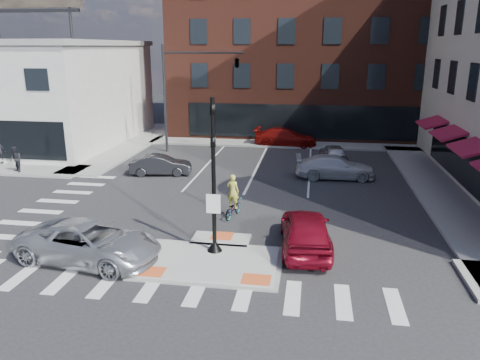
% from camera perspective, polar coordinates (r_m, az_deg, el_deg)
% --- Properties ---
extents(ground, '(120.00, 120.00, 0.00)m').
position_cam_1_polar(ground, '(18.30, -3.35, -9.43)').
color(ground, '#28282B').
rests_on(ground, ground).
extents(refuge_island, '(5.40, 4.65, 0.13)m').
position_cam_1_polar(refuge_island, '(18.05, -3.53, -9.64)').
color(refuge_island, gray).
rests_on(refuge_island, ground).
extents(sidewalk_nw, '(23.50, 20.50, 0.15)m').
position_cam_1_polar(sidewalk_nw, '(38.24, -23.50, 2.93)').
color(sidewalk_nw, gray).
rests_on(sidewalk_nw, ground).
extents(sidewalk_e, '(3.00, 24.00, 0.15)m').
position_cam_1_polar(sidewalk_e, '(28.19, 23.36, -1.36)').
color(sidewalk_e, gray).
rests_on(sidewalk_e, ground).
extents(sidewalk_n, '(26.00, 3.00, 0.15)m').
position_cam_1_polar(sidewalk_n, '(38.92, 7.91, 4.32)').
color(sidewalk_n, gray).
rests_on(sidewalk_n, ground).
extents(building_nw, '(20.40, 16.40, 14.40)m').
position_cam_1_polar(building_nw, '(44.41, -26.67, 9.66)').
color(building_nw, beige).
rests_on(building_nw, ground).
extents(building_n, '(24.40, 18.40, 15.50)m').
position_cam_1_polar(building_n, '(48.12, 8.57, 15.77)').
color(building_n, '#53241A').
rests_on(building_n, ground).
extents(building_far_left, '(10.00, 12.00, 10.00)m').
position_cam_1_polar(building_far_left, '(68.61, 2.67, 13.60)').
color(building_far_left, slate).
rests_on(building_far_left, ground).
extents(building_far_right, '(12.00, 12.00, 12.00)m').
position_cam_1_polar(building_far_right, '(70.36, 13.78, 14.05)').
color(building_far_right, brown).
rests_on(building_far_right, ground).
extents(signal_pole, '(0.60, 0.60, 5.98)m').
position_cam_1_polar(signal_pole, '(17.78, -3.21, -2.02)').
color(signal_pole, black).
rests_on(signal_pole, refuge_island).
extents(mast_arm_signal, '(6.10, 2.24, 8.00)m').
position_cam_1_polar(mast_arm_signal, '(34.89, -2.83, 13.28)').
color(mast_arm_signal, black).
rests_on(mast_arm_signal, ground).
extents(silver_suv, '(5.77, 3.31, 1.52)m').
position_cam_1_polar(silver_suv, '(18.57, -17.88, -7.26)').
color(silver_suv, silver).
rests_on(silver_suv, ground).
extents(red_sedan, '(2.33, 4.95, 1.64)m').
position_cam_1_polar(red_sedan, '(18.84, 8.02, -6.08)').
color(red_sedan, maroon).
rests_on(red_sedan, ground).
extents(white_pickup, '(4.97, 2.31, 1.41)m').
position_cam_1_polar(white_pickup, '(29.33, 11.53, 1.57)').
color(white_pickup, silver).
rests_on(white_pickup, ground).
extents(bg_car_dark, '(4.01, 2.03, 1.26)m').
position_cam_1_polar(bg_car_dark, '(29.94, -9.64, 1.82)').
color(bg_car_dark, '#242428').
rests_on(bg_car_dark, ground).
extents(bg_car_silver, '(2.07, 4.10, 1.34)m').
position_cam_1_polar(bg_car_silver, '(33.18, 11.30, 3.19)').
color(bg_car_silver, '#A4A6AB').
rests_on(bg_car_silver, ground).
extents(bg_car_red, '(5.10, 2.28, 1.45)m').
position_cam_1_polar(bg_car_red, '(38.36, 5.56, 5.22)').
color(bg_car_red, maroon).
rests_on(bg_car_red, ground).
extents(cyclist, '(0.96, 1.74, 2.11)m').
position_cam_1_polar(cyclist, '(22.16, -0.87, -2.80)').
color(cyclist, '#3F3F44').
rests_on(cyclist, ground).
extents(pedestrian_a, '(1.01, 0.96, 1.65)m').
position_cam_1_polar(pedestrian_a, '(32.73, -25.69, 2.27)').
color(pedestrian_a, black).
rests_on(pedestrian_a, sidewalk_nw).
extents(pedestrian_b, '(1.01, 0.49, 1.68)m').
position_cam_1_polar(pedestrian_b, '(35.77, -27.25, 3.15)').
color(pedestrian_b, '#342F39').
rests_on(pedestrian_b, sidewalk_nw).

